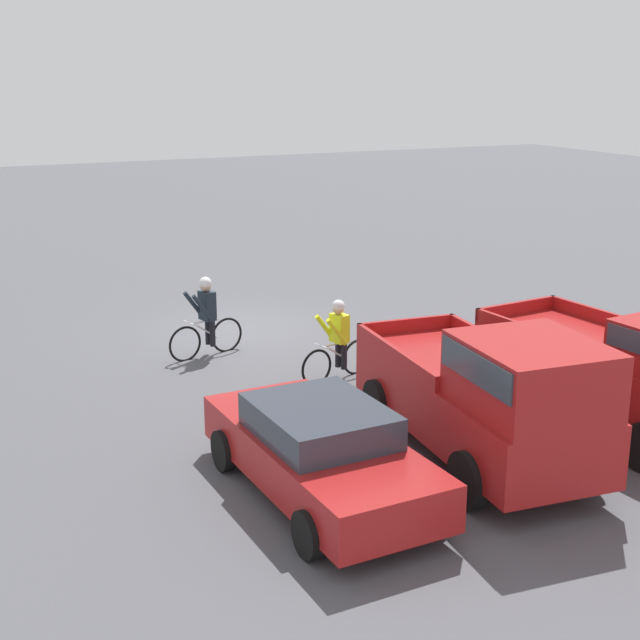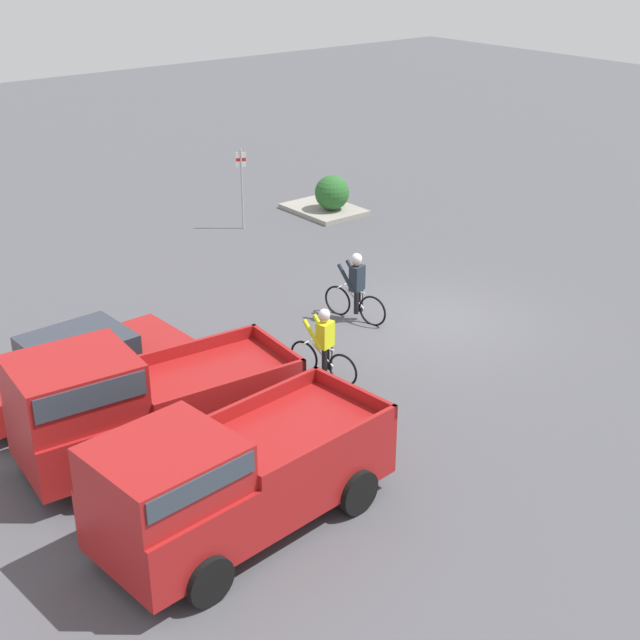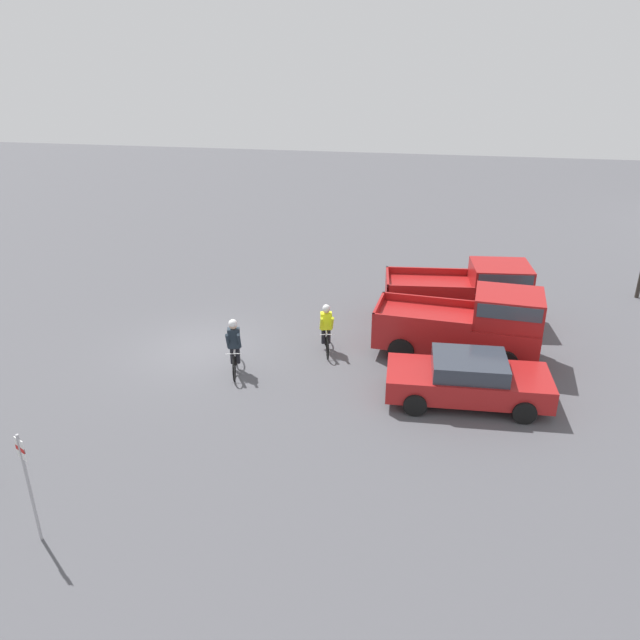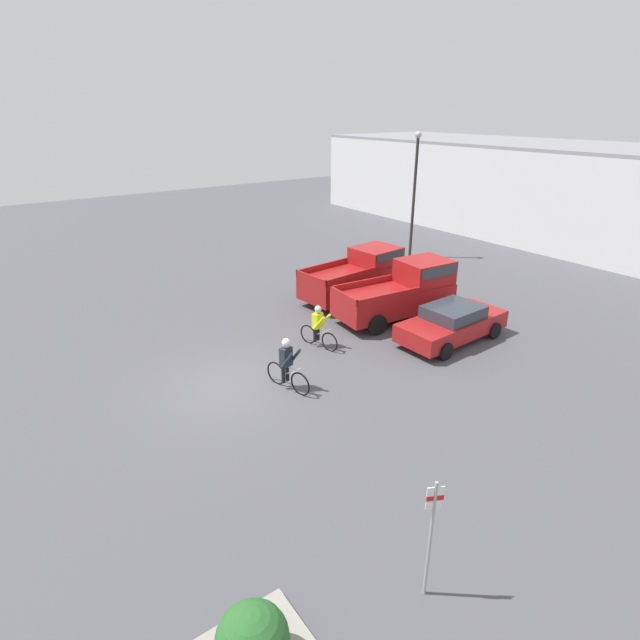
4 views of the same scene
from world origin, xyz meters
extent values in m
plane|color=#4C4C51|center=(0.00, 0.00, 0.00)|extent=(80.00, 80.00, 0.00)
cube|color=maroon|center=(-3.77, 8.19, 0.87)|extent=(2.41, 5.10, 1.04)
cube|color=maroon|center=(-4.60, 7.12, 1.51)|extent=(0.36, 2.96, 0.25)
cube|color=maroon|center=(-2.74, 7.30, 1.51)|extent=(0.36, 2.96, 0.25)
cube|color=maroon|center=(-3.53, 5.77, 1.51)|extent=(1.95, 0.27, 0.25)
cylinder|color=black|center=(-4.59, 6.57, 0.39)|extent=(0.29, 0.80, 0.78)
cylinder|color=black|center=(-2.65, 6.76, 0.39)|extent=(0.29, 0.80, 0.78)
cube|color=maroon|center=(-0.97, 8.14, 0.84)|extent=(2.34, 5.18, 0.95)
cube|color=maroon|center=(-0.83, 9.64, 1.80)|extent=(1.92, 2.16, 0.97)
cube|color=#333D47|center=(-0.83, 9.64, 2.01)|extent=(1.97, 2.00, 0.43)
cube|color=maroon|center=(-1.96, 7.22, 1.44)|extent=(0.35, 3.01, 0.25)
cube|color=maroon|center=(-0.15, 7.05, 1.44)|extent=(0.35, 3.01, 0.25)
cube|color=maroon|center=(-1.19, 5.67, 1.44)|extent=(1.90, 0.25, 0.25)
cylinder|color=black|center=(-1.78, 9.78, 0.41)|extent=(0.29, 0.83, 0.82)
cylinder|color=black|center=(0.12, 9.61, 0.41)|extent=(0.29, 0.83, 0.82)
cylinder|color=black|center=(-2.05, 6.67, 0.41)|extent=(0.29, 0.83, 0.82)
cylinder|color=black|center=(-0.16, 6.50, 0.41)|extent=(0.29, 0.83, 0.82)
cube|color=maroon|center=(1.83, 8.43, 0.59)|extent=(1.99, 4.52, 0.65)
cube|color=#2D333D|center=(1.83, 8.43, 1.15)|extent=(1.71, 2.07, 0.45)
cylinder|color=black|center=(0.87, 9.82, 0.32)|extent=(0.21, 0.64, 0.63)
cylinder|color=black|center=(2.68, 9.89, 0.32)|extent=(0.21, 0.64, 0.63)
cylinder|color=black|center=(0.99, 6.97, 0.32)|extent=(0.21, 0.64, 0.63)
cylinder|color=black|center=(2.80, 7.05, 0.32)|extent=(0.21, 0.64, 0.63)
torus|color=black|center=(1.78, 1.70, 0.36)|extent=(0.76, 0.23, 0.77)
torus|color=black|center=(0.77, 1.45, 0.36)|extent=(0.76, 0.23, 0.77)
cylinder|color=white|center=(1.28, 1.57, 0.55)|extent=(0.53, 0.17, 0.41)
cylinder|color=white|center=(1.28, 1.57, 0.76)|extent=(0.56, 0.17, 0.04)
cylinder|color=white|center=(1.10, 1.53, 0.55)|extent=(0.04, 0.04, 0.38)
cylinder|color=white|center=(1.66, 1.67, 0.79)|extent=(0.13, 0.45, 0.02)
cylinder|color=black|center=(1.16, 1.64, 0.50)|extent=(0.15, 0.15, 0.57)
cylinder|color=black|center=(1.20, 1.46, 0.50)|extent=(0.15, 0.15, 0.57)
cube|color=#1E2833|center=(1.23, 1.56, 1.10)|extent=(0.32, 0.41, 0.62)
cylinder|color=#1E2833|center=(1.39, 1.78, 1.10)|extent=(0.52, 0.21, 0.67)
cylinder|color=#1E2833|center=(1.47, 1.45, 1.10)|extent=(0.52, 0.21, 0.67)
sphere|color=tan|center=(1.25, 1.57, 1.52)|extent=(0.24, 0.24, 0.24)
sphere|color=silver|center=(1.25, 1.57, 1.58)|extent=(0.26, 0.26, 0.26)
torus|color=black|center=(-0.09, 4.19, 0.34)|extent=(0.72, 0.23, 0.73)
torus|color=black|center=(-1.09, 3.94, 0.34)|extent=(0.72, 0.23, 0.73)
cylinder|color=white|center=(-0.59, 4.07, 0.52)|extent=(0.53, 0.16, 0.39)
cylinder|color=white|center=(-0.59, 4.07, 0.72)|extent=(0.56, 0.17, 0.04)
cylinder|color=white|center=(-0.76, 4.02, 0.52)|extent=(0.04, 0.04, 0.36)
cylinder|color=white|center=(-0.21, 4.16, 0.75)|extent=(0.13, 0.45, 0.02)
cylinder|color=black|center=(-0.71, 4.13, 0.48)|extent=(0.15, 0.15, 0.54)
cylinder|color=black|center=(-0.67, 3.95, 0.48)|extent=(0.15, 0.15, 0.54)
cube|color=yellow|center=(-0.64, 4.05, 1.03)|extent=(0.32, 0.41, 0.56)
cylinder|color=yellow|center=(-0.48, 4.27, 1.03)|extent=(0.52, 0.21, 0.61)
cylinder|color=yellow|center=(-0.40, 3.94, 1.03)|extent=(0.52, 0.21, 0.61)
sphere|color=tan|center=(-0.61, 4.06, 1.42)|extent=(0.23, 0.23, 0.23)
sphere|color=silver|center=(-0.61, 4.06, 1.48)|extent=(0.25, 0.25, 0.25)
camera|label=1|loc=(6.75, 18.93, 5.90)|focal=50.00mm
camera|label=2|loc=(-13.65, 14.62, 8.98)|focal=50.00mm
camera|label=3|loc=(17.31, 7.04, 9.23)|focal=35.00mm
camera|label=4|loc=(12.81, -5.43, 8.07)|focal=28.00mm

